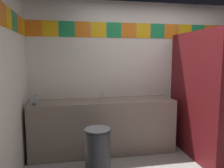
# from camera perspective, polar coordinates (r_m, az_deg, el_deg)

# --- Properties ---
(wall_back) EXTENTS (4.24, 0.09, 2.54)m
(wall_back) POSITION_cam_1_polar(r_m,az_deg,el_deg) (4.13, 9.44, 2.54)
(wall_back) COLOR silver
(wall_back) RESTS_ON ground_plane
(vanity_counter) EXTENTS (2.35, 0.56, 0.88)m
(vanity_counter) POSITION_cam_1_polar(r_m,az_deg,el_deg) (3.76, -2.27, -10.73)
(vanity_counter) COLOR gray
(vanity_counter) RESTS_ON ground_plane
(faucet_center) EXTENTS (0.04, 0.10, 0.14)m
(faucet_center) POSITION_cam_1_polar(r_m,az_deg,el_deg) (3.73, -2.51, -3.15)
(faucet_center) COLOR silver
(faucet_center) RESTS_ON vanity_counter
(soap_dispenser) EXTENTS (0.09, 0.09, 0.16)m
(soap_dispenser) POSITION_cam_1_polar(r_m,az_deg,el_deg) (3.48, -19.45, -3.86)
(soap_dispenser) COLOR gray
(soap_dispenser) RESTS_ON vanity_counter
(stall_divider) EXTENTS (0.92, 1.38, 1.98)m
(stall_divider) POSITION_cam_1_polar(r_m,az_deg,el_deg) (3.58, 24.16, -3.33)
(stall_divider) COLOR maroon
(stall_divider) RESTS_ON ground_plane
(toilet) EXTENTS (0.39, 0.49, 0.74)m
(toilet) POSITION_cam_1_polar(r_m,az_deg,el_deg) (4.39, 23.13, -10.64)
(toilet) COLOR white
(toilet) RESTS_ON ground_plane
(trash_bin) EXTENTS (0.35, 0.35, 0.64)m
(trash_bin) POSITION_cam_1_polar(r_m,az_deg,el_deg) (3.13, -3.70, -17.00)
(trash_bin) COLOR #333338
(trash_bin) RESTS_ON ground_plane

